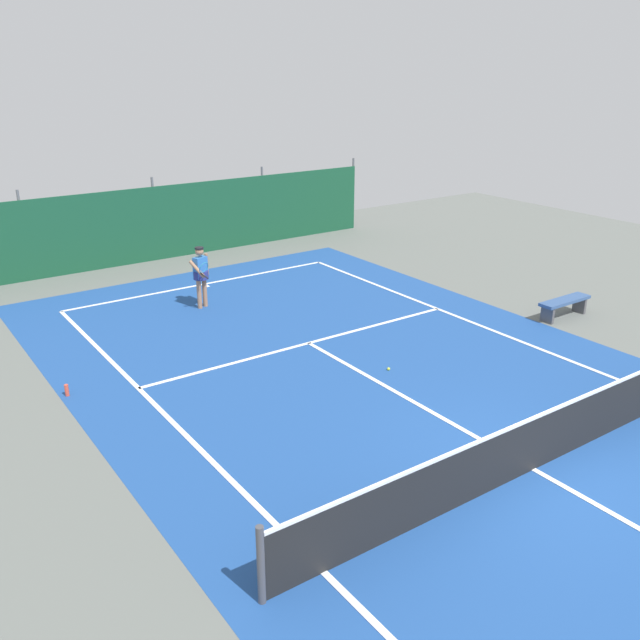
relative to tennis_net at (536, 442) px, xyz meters
The scene contains 9 objects.
ground_plane 0.51m from the tennis_net, ahead, with size 36.00×36.00×0.00m, color slate.
court_surface 0.51m from the tennis_net, ahead, with size 11.02×26.60×0.01m.
tennis_net is the anchor object (origin of this frame).
back_fence 15.74m from the tennis_net, 90.00° to the left, with size 16.30×0.98×2.70m.
tennis_player 10.14m from the tennis_net, 95.12° to the left, with size 0.57×0.82×1.64m.
tennis_ball_near_player 4.27m from the tennis_net, 82.49° to the left, with size 0.07×0.07×0.07m, color #CCDB33.
parked_car 17.75m from the tennis_net, 91.15° to the left, with size 2.11×4.25×1.68m.
courtside_bench 7.53m from the tennis_net, 33.11° to the left, with size 1.60×0.40×0.49m.
water_bottle 8.75m from the tennis_net, 127.84° to the left, with size 0.08×0.08×0.24m, color #D84C38.
Camera 1 is at (-8.16, -5.72, 6.09)m, focal length 38.29 mm.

